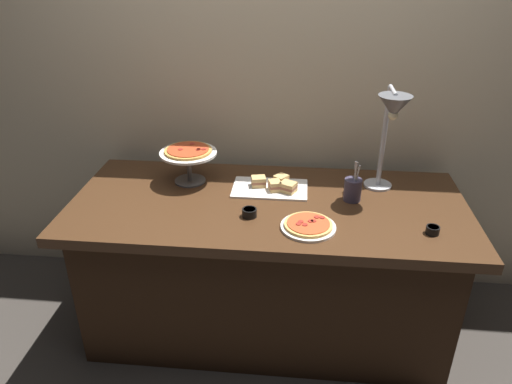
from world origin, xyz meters
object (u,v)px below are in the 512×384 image
object	(u,v)px
sandwich_platter	(272,186)
sauce_cup_far	(433,230)
heat_lamp	(391,117)
pizza_plate_center	(188,155)
utensil_holder	(353,189)
sauce_cup_near	(249,212)
pizza_plate_front	(308,226)

from	to	relation	value
sandwich_platter	sauce_cup_far	xyz separation A→B (m)	(0.71, -0.35, -0.00)
heat_lamp	pizza_plate_center	xyz separation A→B (m)	(-0.97, 0.08, -0.26)
utensil_holder	sauce_cup_far	bearing A→B (deg)	-40.70
heat_lamp	pizza_plate_center	size ratio (longest dim) A/B	1.81
pizza_plate_center	sandwich_platter	xyz separation A→B (m)	(0.43, -0.05, -0.13)
heat_lamp	sauce_cup_near	world-z (taller)	heat_lamp
heat_lamp	pizza_plate_center	world-z (taller)	heat_lamp
pizza_plate_front	utensil_holder	size ratio (longest dim) A/B	1.12
heat_lamp	sauce_cup_near	xyz separation A→B (m)	(-0.62, -0.25, -0.39)
heat_lamp	sauce_cup_far	xyz separation A→B (m)	(0.18, -0.32, -0.39)
sauce_cup_near	sauce_cup_far	bearing A→B (deg)	-4.86
pizza_plate_center	sauce_cup_far	bearing A→B (deg)	-19.22
pizza_plate_front	sauce_cup_near	distance (m)	0.28
pizza_plate_center	heat_lamp	bearing A→B (deg)	-4.79
heat_lamp	sauce_cup_far	world-z (taller)	heat_lamp
pizza_plate_front	sauce_cup_far	xyz separation A→B (m)	(0.53, 0.01, 0.01)
heat_lamp	sauce_cup_far	size ratio (longest dim) A/B	9.15
pizza_plate_front	utensil_holder	distance (m)	0.35
sandwich_platter	sauce_cup_far	size ratio (longest dim) A/B	6.51
sauce_cup_far	utensil_holder	size ratio (longest dim) A/B	0.27
pizza_plate_front	heat_lamp	bearing A→B (deg)	42.66
heat_lamp	utensil_holder	world-z (taller)	heat_lamp
utensil_holder	heat_lamp	bearing A→B (deg)	16.69
sauce_cup_far	sauce_cup_near	bearing A→B (deg)	175.14
pizza_plate_front	sandwich_platter	distance (m)	0.40
heat_lamp	pizza_plate_front	size ratio (longest dim) A/B	2.17
sandwich_platter	sauce_cup_far	distance (m)	0.79
pizza_plate_center	utensil_holder	world-z (taller)	utensil_holder
pizza_plate_front	utensil_holder	xyz separation A→B (m)	(0.21, 0.28, 0.04)
pizza_plate_front	sandwich_platter	xyz separation A→B (m)	(-0.18, 0.35, 0.01)
sandwich_platter	pizza_plate_front	bearing A→B (deg)	-62.88
sauce_cup_far	pizza_plate_front	bearing A→B (deg)	-179.13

